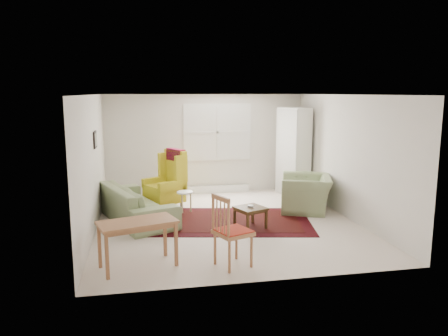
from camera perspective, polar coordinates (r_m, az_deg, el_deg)
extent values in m
cube|color=silver|center=(8.69, 0.38, -7.18)|extent=(5.00, 5.50, 0.01)
cube|color=white|center=(8.31, 0.40, 9.55)|extent=(5.00, 5.50, 0.01)
cube|color=silver|center=(11.09, -2.41, 3.14)|extent=(5.00, 0.04, 2.50)
cube|color=silver|center=(5.78, 5.77, -3.12)|extent=(5.00, 0.04, 2.50)
cube|color=silver|center=(8.29, -16.81, 0.45)|extent=(0.04, 5.50, 2.50)
cube|color=silver|center=(9.22, 15.80, 1.42)|extent=(0.04, 5.50, 2.50)
cube|color=white|center=(11.09, -0.87, 4.71)|extent=(1.72, 0.06, 1.42)
cube|color=white|center=(11.09, -0.87, 4.71)|extent=(1.60, 0.02, 1.30)
cube|color=silver|center=(11.25, -0.80, -2.74)|extent=(1.60, 0.12, 0.18)
cube|color=black|center=(8.73, -16.49, 3.57)|extent=(0.03, 0.42, 0.32)
cube|color=tan|center=(8.73, -16.39, 3.58)|extent=(0.01, 0.34, 0.24)
imported|color=#7B8C5D|center=(8.97, -11.54, -3.65)|extent=(1.71, 2.56, 0.96)
imported|color=#7B8C5D|center=(9.64, 10.67, -2.81)|extent=(1.37, 1.46, 0.92)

